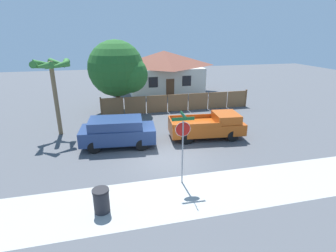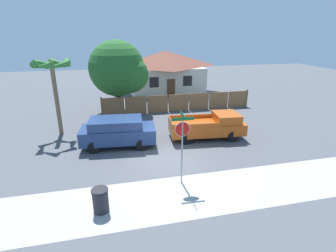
{
  "view_description": "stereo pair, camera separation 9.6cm",
  "coord_description": "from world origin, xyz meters",
  "px_view_note": "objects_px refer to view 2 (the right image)",
  "views": [
    {
      "loc": [
        -3.05,
        -12.88,
        6.71
      ],
      "look_at": [
        0.32,
        0.98,
        1.6
      ],
      "focal_mm": 28.0,
      "sensor_mm": 36.0,
      "label": 1
    },
    {
      "loc": [
        -2.95,
        -12.91,
        6.71
      ],
      "look_at": [
        0.32,
        0.98,
        1.6
      ],
      "focal_mm": 28.0,
      "sensor_mm": 36.0,
      "label": 2
    }
  ],
  "objects_px": {
    "house": "(165,71)",
    "red_suv": "(118,131)",
    "oak_tree": "(120,70)",
    "palm_tree": "(52,71)",
    "trash_bin": "(101,200)",
    "orange_pickup": "(209,126)",
    "stop_sign": "(182,137)"
  },
  "relations": [
    {
      "from": "house",
      "to": "red_suv",
      "type": "height_order",
      "value": "house"
    },
    {
      "from": "oak_tree",
      "to": "red_suv",
      "type": "relative_size",
      "value": 1.32
    },
    {
      "from": "house",
      "to": "palm_tree",
      "type": "height_order",
      "value": "palm_tree"
    },
    {
      "from": "oak_tree",
      "to": "trash_bin",
      "type": "height_order",
      "value": "oak_tree"
    },
    {
      "from": "red_suv",
      "to": "palm_tree",
      "type": "bearing_deg",
      "value": 147.2
    },
    {
      "from": "oak_tree",
      "to": "palm_tree",
      "type": "xyz_separation_m",
      "value": [
        -4.53,
        -4.5,
        0.64
      ]
    },
    {
      "from": "red_suv",
      "to": "orange_pickup",
      "type": "bearing_deg",
      "value": 5.41
    },
    {
      "from": "palm_tree",
      "to": "red_suv",
      "type": "xyz_separation_m",
      "value": [
        3.8,
        -3.01,
        -3.38
      ]
    },
    {
      "from": "stop_sign",
      "to": "trash_bin",
      "type": "relative_size",
      "value": 3.43
    },
    {
      "from": "orange_pickup",
      "to": "trash_bin",
      "type": "relative_size",
      "value": 5.07
    },
    {
      "from": "house",
      "to": "red_suv",
      "type": "xyz_separation_m",
      "value": [
        -6.34,
        -15.0,
        -1.49
      ]
    },
    {
      "from": "orange_pickup",
      "to": "red_suv",
      "type": "bearing_deg",
      "value": -174.59
    },
    {
      "from": "trash_bin",
      "to": "stop_sign",
      "type": "bearing_deg",
      "value": 19.56
    },
    {
      "from": "stop_sign",
      "to": "house",
      "type": "bearing_deg",
      "value": 81.8
    },
    {
      "from": "house",
      "to": "orange_pickup",
      "type": "xyz_separation_m",
      "value": [
        -0.31,
        -15.03,
        -1.63
      ]
    },
    {
      "from": "red_suv",
      "to": "trash_bin",
      "type": "xyz_separation_m",
      "value": [
        -1.03,
        -6.34,
        -0.47
      ]
    },
    {
      "from": "oak_tree",
      "to": "orange_pickup",
      "type": "bearing_deg",
      "value": -54.93
    },
    {
      "from": "house",
      "to": "palm_tree",
      "type": "relative_size",
      "value": 1.75
    },
    {
      "from": "orange_pickup",
      "to": "stop_sign",
      "type": "relative_size",
      "value": 1.48
    },
    {
      "from": "orange_pickup",
      "to": "palm_tree",
      "type": "bearing_deg",
      "value": 168.45
    },
    {
      "from": "stop_sign",
      "to": "red_suv",
      "type": "bearing_deg",
      "value": 120.02
    },
    {
      "from": "palm_tree",
      "to": "orange_pickup",
      "type": "bearing_deg",
      "value": -17.17
    },
    {
      "from": "red_suv",
      "to": "trash_bin",
      "type": "height_order",
      "value": "red_suv"
    },
    {
      "from": "house",
      "to": "stop_sign",
      "type": "height_order",
      "value": "house"
    },
    {
      "from": "orange_pickup",
      "to": "trash_bin",
      "type": "xyz_separation_m",
      "value": [
        -7.06,
        -6.32,
        -0.32
      ]
    },
    {
      "from": "trash_bin",
      "to": "oak_tree",
      "type": "bearing_deg",
      "value": 82.74
    },
    {
      "from": "red_suv",
      "to": "trash_bin",
      "type": "bearing_deg",
      "value": -93.61
    },
    {
      "from": "house",
      "to": "oak_tree",
      "type": "distance_m",
      "value": 9.44
    },
    {
      "from": "stop_sign",
      "to": "trash_bin",
      "type": "xyz_separation_m",
      "value": [
        -3.68,
        -1.31,
        -1.83
      ]
    },
    {
      "from": "palm_tree",
      "to": "red_suv",
      "type": "height_order",
      "value": "palm_tree"
    },
    {
      "from": "house",
      "to": "orange_pickup",
      "type": "relative_size",
      "value": 1.76
    },
    {
      "from": "orange_pickup",
      "to": "stop_sign",
      "type": "height_order",
      "value": "stop_sign"
    }
  ]
}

